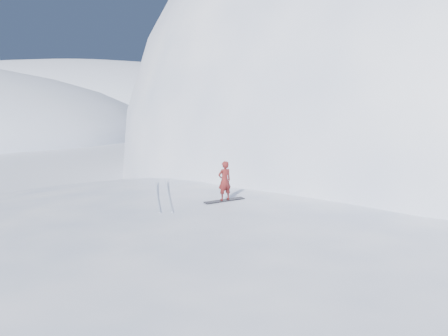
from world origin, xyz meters
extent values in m
plane|color=white|center=(0.00, 0.00, 0.00)|extent=(400.00, 400.00, 0.00)
ellipsoid|color=white|center=(1.00, 3.00, 0.00)|extent=(36.00, 28.00, 4.80)
ellipsoid|color=white|center=(22.00, 26.00, 0.00)|extent=(60.00, 56.00, 56.00)
ellipsoid|color=white|center=(10.00, 20.00, 0.00)|extent=(28.00, 24.00, 18.00)
ellipsoid|color=white|center=(-40.00, 110.00, 0.00)|extent=(140.00, 90.00, 36.00)
ellipsoid|color=white|center=(-2.00, 6.00, 0.00)|extent=(7.00, 6.30, 1.00)
ellipsoid|color=white|center=(7.00, 4.00, 0.00)|extent=(4.00, 3.60, 0.60)
cube|color=black|center=(0.49, 3.63, 2.41)|extent=(1.61, 1.08, 0.03)
imported|color=maroon|center=(0.49, 3.63, 3.18)|extent=(0.65, 0.58, 1.50)
cube|color=silver|center=(-2.30, 4.96, 2.42)|extent=(1.12, 5.92, 0.04)
cube|color=silver|center=(-1.83, 4.96, 2.42)|extent=(1.04, 5.93, 0.04)
camera|label=1|loc=(0.14, -11.19, 6.14)|focal=32.00mm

